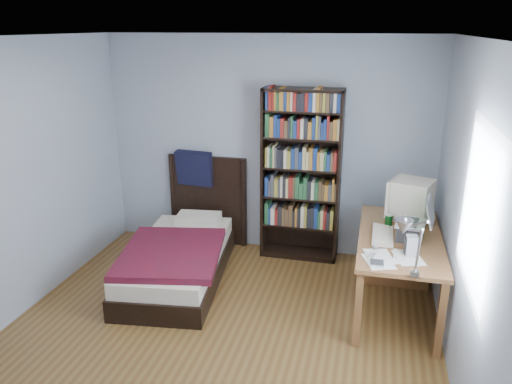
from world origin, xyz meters
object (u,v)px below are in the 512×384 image
at_px(laptop, 413,228).
at_px(speaker, 411,246).
at_px(keyboard, 383,235).
at_px(desk, 396,248).
at_px(desk_lamp, 406,232).
at_px(bookshelf, 301,176).
at_px(bed, 181,253).
at_px(soda_can, 389,221).
at_px(crt_monitor, 410,198).

height_order(laptop, speaker, laptop).
distance_m(laptop, keyboard, 0.27).
relative_size(desk, desk_lamp, 2.41).
height_order(desk_lamp, bookshelf, bookshelf).
bearing_deg(keyboard, laptop, 0.75).
height_order(desk, speaker, speaker).
distance_m(desk, speaker, 0.92).
distance_m(desk_lamp, bookshelf, 2.31).
bearing_deg(bed, soda_can, 2.47).
height_order(keyboard, bed, bed).
bearing_deg(desk_lamp, laptop, 83.08).
bearing_deg(bed, laptop, -3.64).
bearing_deg(laptop, bed, 176.36).
xyz_separation_m(desk_lamp, bed, (-2.19, 1.25, -0.99)).
relative_size(desk, laptop, 3.87).
relative_size(desk, soda_can, 12.19).
bearing_deg(bookshelf, desk, -23.42).
distance_m(desk, crt_monitor, 0.56).
bearing_deg(speaker, soda_can, 100.77).
height_order(desk, crt_monitor, crt_monitor).
bearing_deg(crt_monitor, soda_can, -130.14).
relative_size(laptop, bookshelf, 0.21).
bearing_deg(keyboard, soda_can, 78.37).
bearing_deg(soda_can, keyboard, -101.93).
height_order(desk, desk_lamp, desk_lamp).
relative_size(desk, bookshelf, 0.79).
relative_size(desk_lamp, speaker, 3.54).
relative_size(desk_lamp, bed, 0.32).
bearing_deg(bed, desk, 8.30).
distance_m(desk_lamp, keyboard, 1.22).
height_order(laptop, bed, bed).
xyz_separation_m(desk_lamp, soda_can, (-0.07, 1.34, -0.45)).
xyz_separation_m(keyboard, bookshelf, (-0.91, 0.94, 0.23)).
xyz_separation_m(crt_monitor, keyboard, (-0.24, -0.47, -0.23)).
xyz_separation_m(speaker, soda_can, (-0.18, 0.59, -0.03)).
bearing_deg(desk_lamp, crt_monitor, 85.59).
distance_m(desk, soda_can, 0.46).
height_order(speaker, bed, bed).
relative_size(bookshelf, bed, 0.96).
bearing_deg(laptop, desk_lamp, -96.92).
distance_m(desk, keyboard, 0.60).
bearing_deg(crt_monitor, bed, -172.14).
relative_size(crt_monitor, bookshelf, 0.25).
bearing_deg(bed, crt_monitor, 7.86).
xyz_separation_m(desk, laptop, (0.09, -0.47, 0.43)).
distance_m(crt_monitor, soda_can, 0.35).
height_order(desk, laptop, laptop).
distance_m(laptop, desk_lamp, 1.19).
height_order(crt_monitor, bookshelf, bookshelf).
relative_size(laptop, desk_lamp, 0.62).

